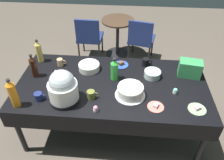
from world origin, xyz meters
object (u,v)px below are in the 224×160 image
at_px(cupcake_cocoa, 14,94).
at_px(glass_salad_bowl, 152,74).
at_px(dessert_plate_cobalt, 121,64).
at_px(round_cafe_table, 118,31).
at_px(frosted_layer_cake, 130,91).
at_px(coffee_mug_tan, 60,62).
at_px(soda_bottle_orange_juice, 13,94).
at_px(soda_bottle_ginger_ale, 39,52).
at_px(ceramic_snack_bowl, 89,67).
at_px(soda_carton, 190,68).
at_px(dessert_plate_coral, 156,106).
at_px(potluck_table, 112,87).
at_px(coffee_mug_black, 146,62).
at_px(slow_cooker, 63,88).
at_px(maroon_chair_right, 141,38).
at_px(soda_bottle_lime_soda, 114,70).
at_px(soda_bottle_cola, 33,66).
at_px(dessert_plate_sage, 197,109).
at_px(maroon_chair_left, 89,36).
at_px(coffee_mug_navy, 39,96).
at_px(cupcake_mint, 175,91).
at_px(coffee_mug_olive, 91,95).
at_px(cupcake_lemon, 96,109).

bearing_deg(cupcake_cocoa, glass_salad_bowl, 17.38).
relative_size(dessert_plate_cobalt, round_cafe_table, 0.26).
xyz_separation_m(frosted_layer_cake, coffee_mug_tan, (-0.90, 0.49, -0.01)).
xyz_separation_m(soda_bottle_orange_juice, soda_bottle_ginger_ale, (-0.02, 0.82, -0.02)).
distance_m(ceramic_snack_bowl, cupcake_cocoa, 0.91).
relative_size(frosted_layer_cake, soda_carton, 1.27).
bearing_deg(dessert_plate_coral, soda_bottle_orange_juice, -176.32).
relative_size(potluck_table, coffee_mug_black, 17.00).
bearing_deg(potluck_table, slow_cooker, -145.77).
relative_size(coffee_mug_tan, soda_carton, 0.45).
bearing_deg(maroon_chair_right, frosted_layer_cake, -95.39).
height_order(ceramic_snack_bowl, cupcake_cocoa, ceramic_snack_bowl).
distance_m(frosted_layer_cake, soda_bottle_lime_soda, 0.35).
height_order(soda_bottle_orange_juice, soda_bottle_cola, soda_bottle_orange_juice).
xyz_separation_m(frosted_layer_cake, round_cafe_table, (-0.26, 2.03, -0.31)).
xyz_separation_m(coffee_mug_black, maroon_chair_right, (-0.01, 1.22, -0.31)).
height_order(dessert_plate_sage, soda_bottle_cola, soda_bottle_cola).
relative_size(glass_salad_bowl, coffee_mug_tan, 1.69).
bearing_deg(dessert_plate_cobalt, glass_salad_bowl, -28.88).
xyz_separation_m(soda_bottle_cola, maroon_chair_left, (0.38, 1.55, -0.40)).
bearing_deg(glass_salad_bowl, coffee_mug_navy, -157.71).
relative_size(cupcake_mint, coffee_mug_olive, 0.54).
bearing_deg(potluck_table, cupcake_lemon, -105.74).
relative_size(dessert_plate_cobalt, soda_carton, 0.72).
relative_size(cupcake_mint, soda_bottle_ginger_ale, 0.22).
distance_m(potluck_table, dessert_plate_sage, 0.96).
bearing_deg(coffee_mug_black, round_cafe_table, 107.26).
height_order(soda_bottle_orange_juice, round_cafe_table, soda_bottle_orange_juice).
bearing_deg(coffee_mug_black, cupcake_mint, -59.20).
height_order(dessert_plate_sage, maroon_chair_right, maroon_chair_right).
distance_m(coffee_mug_navy, round_cafe_table, 2.30).
height_order(dessert_plate_cobalt, soda_bottle_cola, soda_bottle_cola).
xyz_separation_m(coffee_mug_navy, coffee_mug_tan, (0.06, 0.64, 0.00)).
height_order(slow_cooker, dessert_plate_cobalt, slow_cooker).
relative_size(potluck_table, frosted_layer_cake, 6.68).
xyz_separation_m(cupcake_mint, round_cafe_table, (-0.75, 1.95, -0.28)).
height_order(soda_bottle_lime_soda, soda_carton, soda_bottle_lime_soda).
xyz_separation_m(ceramic_snack_bowl, round_cafe_table, (0.26, 1.60, -0.29)).
relative_size(ceramic_snack_bowl, soda_bottle_ginger_ale, 0.84).
height_order(cupcake_cocoa, coffee_mug_navy, coffee_mug_navy).
height_order(cupcake_mint, soda_carton, soda_carton).
distance_m(potluck_table, soda_bottle_ginger_ale, 1.07).
bearing_deg(cupcake_mint, soda_bottle_orange_juice, -168.86).
relative_size(glass_salad_bowl, cupcake_mint, 2.91).
distance_m(glass_salad_bowl, soda_carton, 0.45).
relative_size(dessert_plate_cobalt, coffee_mug_black, 1.44).
relative_size(slow_cooker, dessert_plate_sage, 2.04).
relative_size(potluck_table, dessert_plate_coral, 12.94).
xyz_separation_m(soda_bottle_orange_juice, maroon_chair_right, (1.33, 2.06, -0.42)).
bearing_deg(ceramic_snack_bowl, soda_bottle_cola, -163.49).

